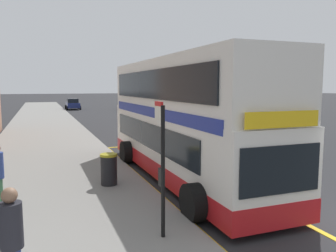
{
  "coord_description": "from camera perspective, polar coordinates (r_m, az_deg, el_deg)",
  "views": [
    {
      "loc": [
        -7.38,
        -5.59,
        3.43
      ],
      "look_at": [
        -2.49,
        7.25,
        1.82
      ],
      "focal_mm": 36.24,
      "sensor_mm": 36.0,
      "label": 1
    }
  ],
  "objects": [
    {
      "name": "pedestrian_further_back",
      "position": [
        5.86,
        -24.79,
        -17.08
      ],
      "size": [
        0.34,
        0.34,
        1.81
      ],
      "color": "#33478C",
      "rests_on": "pavement_near"
    },
    {
      "name": "double_decker_bus",
      "position": [
        12.6,
        2.31,
        0.45
      ],
      "size": [
        3.15,
        11.18,
        4.4
      ],
      "color": "white",
      "rests_on": "ground"
    },
    {
      "name": "bus_stop_sign",
      "position": [
        7.37,
        -1.05,
        -5.7
      ],
      "size": [
        0.09,
        0.51,
        2.96
      ],
      "color": "black",
      "rests_on": "pavement_near"
    },
    {
      "name": "litter_bin",
      "position": [
        11.63,
        -9.92,
        -7.16
      ],
      "size": [
        0.57,
        0.57,
        1.05
      ],
      "color": "black",
      "rests_on": "pavement_near"
    },
    {
      "name": "parked_car_navy_ahead",
      "position": [
        52.5,
        -15.73,
        3.56
      ],
      "size": [
        2.09,
        4.2,
        1.62
      ],
      "rotation": [
        0.0,
        0.0,
        0.05
      ],
      "color": "navy",
      "rests_on": "ground"
    },
    {
      "name": "bus_bay_markings",
      "position": [
        13.13,
        1.35,
        -8.45
      ],
      "size": [
        2.82,
        14.15,
        0.01
      ],
      "color": "gold",
      "rests_on": "ground"
    },
    {
      "name": "parked_car_black_distant",
      "position": [
        50.52,
        -6.68,
        3.65
      ],
      "size": [
        2.09,
        4.2,
        1.62
      ],
      "rotation": [
        0.0,
        0.0,
        3.16
      ],
      "color": "black",
      "rests_on": "ground"
    },
    {
      "name": "pavement_near",
      "position": [
        37.74,
        -20.17,
        1.16
      ],
      "size": [
        6.0,
        76.0,
        0.14
      ],
      "primitive_type": "cube",
      "color": "gray",
      "rests_on": "ground"
    },
    {
      "name": "parked_car_grey_behind",
      "position": [
        34.36,
        -3.04,
        2.28
      ],
      "size": [
        2.09,
        4.2,
        1.62
      ],
      "rotation": [
        0.0,
        0.0,
        0.01
      ],
      "color": "slate",
      "rests_on": "ground"
    },
    {
      "name": "ground_plane",
      "position": [
        38.46,
        -9.68,
        1.47
      ],
      "size": [
        260.0,
        260.0,
        0.0
      ],
      "primitive_type": "plane",
      "color": "#28282B"
    }
  ]
}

